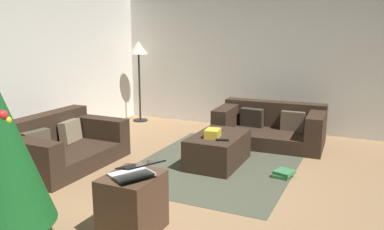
{
  "coord_description": "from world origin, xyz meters",
  "views": [
    {
      "loc": [
        -3.71,
        -1.44,
        1.76
      ],
      "look_at": [
        0.48,
        0.51,
        0.75
      ],
      "focal_mm": 36.63,
      "sensor_mm": 36.0,
      "label": 1
    }
  ],
  "objects_px": {
    "ottoman": "(218,149)",
    "gift_box": "(213,133)",
    "couch_left": "(59,146)",
    "side_table": "(133,204)",
    "tv_remote": "(222,140)",
    "book_stack": "(283,174)",
    "corner_lamp": "(139,54)",
    "couch_right": "(271,127)",
    "laptop": "(135,171)"
  },
  "relations": [
    {
      "from": "couch_left",
      "to": "couch_right",
      "type": "relative_size",
      "value": 0.93
    },
    {
      "from": "corner_lamp",
      "to": "book_stack",
      "type": "bearing_deg",
      "value": -119.86
    },
    {
      "from": "tv_remote",
      "to": "side_table",
      "type": "height_order",
      "value": "side_table"
    },
    {
      "from": "ottoman",
      "to": "gift_box",
      "type": "xyz_separation_m",
      "value": [
        -0.15,
        0.02,
        0.26
      ]
    },
    {
      "from": "couch_left",
      "to": "corner_lamp",
      "type": "height_order",
      "value": "corner_lamp"
    },
    {
      "from": "tv_remote",
      "to": "book_stack",
      "type": "height_order",
      "value": "tv_remote"
    },
    {
      "from": "laptop",
      "to": "tv_remote",
      "type": "bearing_deg",
      "value": -3.89
    },
    {
      "from": "couch_right",
      "to": "side_table",
      "type": "distance_m",
      "value": 3.31
    },
    {
      "from": "tv_remote",
      "to": "book_stack",
      "type": "distance_m",
      "value": 0.84
    },
    {
      "from": "couch_right",
      "to": "ottoman",
      "type": "height_order",
      "value": "couch_right"
    },
    {
      "from": "side_table",
      "to": "book_stack",
      "type": "bearing_deg",
      "value": -26.05
    },
    {
      "from": "tv_remote",
      "to": "corner_lamp",
      "type": "xyz_separation_m",
      "value": [
        1.97,
        2.46,
        0.9
      ]
    },
    {
      "from": "ottoman",
      "to": "tv_remote",
      "type": "xyz_separation_m",
      "value": [
        -0.24,
        -0.15,
        0.21
      ]
    },
    {
      "from": "tv_remote",
      "to": "side_table",
      "type": "distance_m",
      "value": 1.77
    },
    {
      "from": "couch_left",
      "to": "side_table",
      "type": "height_order",
      "value": "couch_left"
    },
    {
      "from": "couch_left",
      "to": "gift_box",
      "type": "height_order",
      "value": "couch_left"
    },
    {
      "from": "couch_right",
      "to": "book_stack",
      "type": "bearing_deg",
      "value": 107.5
    },
    {
      "from": "book_stack",
      "to": "ottoman",
      "type": "bearing_deg",
      "value": 82.87
    },
    {
      "from": "couch_right",
      "to": "gift_box",
      "type": "distance_m",
      "value": 1.5
    },
    {
      "from": "side_table",
      "to": "laptop",
      "type": "bearing_deg",
      "value": -117.03
    },
    {
      "from": "book_stack",
      "to": "corner_lamp",
      "type": "bearing_deg",
      "value": 60.14
    },
    {
      "from": "couch_right",
      "to": "corner_lamp",
      "type": "height_order",
      "value": "corner_lamp"
    },
    {
      "from": "laptop",
      "to": "book_stack",
      "type": "relative_size",
      "value": 1.94
    },
    {
      "from": "couch_right",
      "to": "laptop",
      "type": "relative_size",
      "value": 3.21
    },
    {
      "from": "couch_left",
      "to": "book_stack",
      "type": "height_order",
      "value": "couch_left"
    },
    {
      "from": "couch_left",
      "to": "laptop",
      "type": "xyz_separation_m",
      "value": [
        -1.12,
        -1.92,
        0.34
      ]
    },
    {
      "from": "side_table",
      "to": "corner_lamp",
      "type": "bearing_deg",
      "value": 31.52
    },
    {
      "from": "couch_right",
      "to": "gift_box",
      "type": "relative_size",
      "value": 7.21
    },
    {
      "from": "tv_remote",
      "to": "couch_left",
      "type": "bearing_deg",
      "value": 90.46
    },
    {
      "from": "couch_left",
      "to": "couch_right",
      "type": "height_order",
      "value": "couch_left"
    },
    {
      "from": "corner_lamp",
      "to": "couch_left",
      "type": "bearing_deg",
      "value": -171.01
    },
    {
      "from": "tv_remote",
      "to": "corner_lamp",
      "type": "relative_size",
      "value": 0.1
    },
    {
      "from": "couch_right",
      "to": "corner_lamp",
      "type": "distance_m",
      "value": 2.93
    },
    {
      "from": "ottoman",
      "to": "corner_lamp",
      "type": "bearing_deg",
      "value": 53.17
    },
    {
      "from": "gift_box",
      "to": "book_stack",
      "type": "bearing_deg",
      "value": -87.96
    },
    {
      "from": "couch_right",
      "to": "ottoman",
      "type": "bearing_deg",
      "value": 70.65
    },
    {
      "from": "gift_box",
      "to": "corner_lamp",
      "type": "bearing_deg",
      "value": 50.7
    },
    {
      "from": "side_table",
      "to": "corner_lamp",
      "type": "relative_size",
      "value": 0.34
    },
    {
      "from": "couch_left",
      "to": "corner_lamp",
      "type": "xyz_separation_m",
      "value": [
        2.63,
        0.42,
        1.06
      ]
    },
    {
      "from": "couch_right",
      "to": "laptop",
      "type": "height_order",
      "value": "laptop"
    },
    {
      "from": "couch_left",
      "to": "tv_remote",
      "type": "xyz_separation_m",
      "value": [
        0.66,
        -2.04,
        0.16
      ]
    },
    {
      "from": "laptop",
      "to": "corner_lamp",
      "type": "xyz_separation_m",
      "value": [
        3.76,
        2.34,
        0.72
      ]
    },
    {
      "from": "couch_left",
      "to": "laptop",
      "type": "height_order",
      "value": "laptop"
    },
    {
      "from": "ottoman",
      "to": "corner_lamp",
      "type": "xyz_separation_m",
      "value": [
        1.73,
        2.31,
        1.11
      ]
    },
    {
      "from": "gift_box",
      "to": "ottoman",
      "type": "bearing_deg",
      "value": -7.68
    },
    {
      "from": "corner_lamp",
      "to": "couch_right",
      "type": "bearing_deg",
      "value": -99.3
    },
    {
      "from": "ottoman",
      "to": "laptop",
      "type": "relative_size",
      "value": 1.89
    },
    {
      "from": "tv_remote",
      "to": "gift_box",
      "type": "bearing_deg",
      "value": 43.39
    },
    {
      "from": "gift_box",
      "to": "book_stack",
      "type": "xyz_separation_m",
      "value": [
        0.03,
        -0.92,
        -0.41
      ]
    },
    {
      "from": "corner_lamp",
      "to": "tv_remote",
      "type": "bearing_deg",
      "value": -128.67
    }
  ]
}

